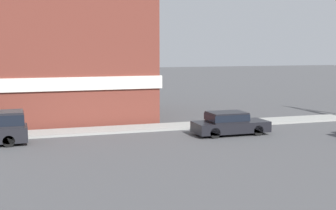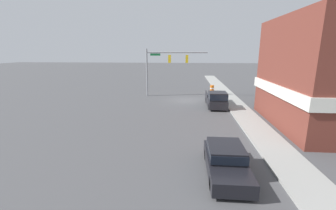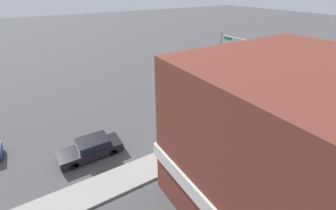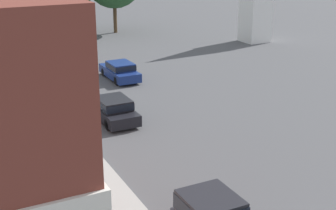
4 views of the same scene
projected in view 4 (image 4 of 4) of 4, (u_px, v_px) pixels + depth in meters
far_signal_assembly at (46, 9)px, 38.19m from camera, size 7.49×0.49×7.20m
car_lead at (113, 108)px, 28.85m from camera, size 1.92×4.75×1.46m
car_oncoming at (120, 70)px, 37.49m from camera, size 1.88×4.70×1.43m
car_distant at (47, 50)px, 44.14m from camera, size 1.87×4.60×1.63m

